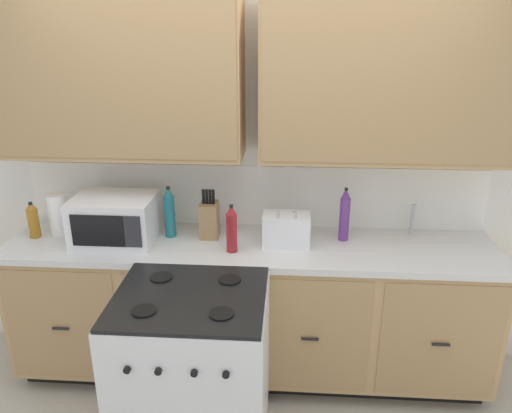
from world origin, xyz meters
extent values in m
plane|color=#B2A893|center=(0.00, 0.00, 0.00)|extent=(8.00, 8.00, 0.00)
cube|color=silver|center=(0.00, 0.62, 1.20)|extent=(4.13, 0.05, 2.40)
cube|color=white|center=(0.00, 0.60, 1.14)|extent=(2.93, 0.01, 0.40)
cube|color=tan|center=(-0.76, 0.43, 1.90)|extent=(1.42, 0.34, 0.92)
cube|color=#A58052|center=(-0.76, 0.26, 1.90)|extent=(1.39, 0.01, 0.86)
cube|color=tan|center=(0.76, 0.43, 1.90)|extent=(1.42, 0.34, 0.92)
cube|color=#A58052|center=(0.76, 0.26, 1.90)|extent=(1.39, 0.01, 0.86)
cube|color=black|center=(0.00, 0.33, 0.05)|extent=(2.88, 0.48, 0.10)
cube|color=tan|center=(0.00, 0.30, 0.50)|extent=(2.93, 0.60, 0.80)
cube|color=#A88354|center=(-1.10, 0.00, 0.50)|extent=(0.68, 0.01, 0.73)
cube|color=black|center=(-1.10, -0.02, 0.49)|extent=(0.10, 0.01, 0.01)
cube|color=#A88354|center=(-0.37, 0.00, 0.50)|extent=(0.68, 0.01, 0.73)
cube|color=black|center=(-0.37, -0.02, 0.49)|extent=(0.10, 0.01, 0.01)
cube|color=#A88354|center=(0.37, 0.00, 0.50)|extent=(0.68, 0.01, 0.73)
cube|color=black|center=(0.37, -0.02, 0.49)|extent=(0.10, 0.01, 0.01)
cube|color=#A88354|center=(1.10, 0.00, 0.50)|extent=(0.68, 0.01, 0.73)
cube|color=black|center=(1.10, -0.02, 0.49)|extent=(0.10, 0.01, 0.01)
cube|color=silver|center=(0.00, 0.30, 0.92)|extent=(2.96, 0.63, 0.04)
cube|color=#A8AAAF|center=(1.00, 0.33, 0.92)|extent=(0.56, 0.38, 0.02)
cube|color=white|center=(-0.25, -0.33, 0.46)|extent=(0.76, 0.66, 0.92)
cube|color=black|center=(-0.25, -0.33, 0.93)|extent=(0.74, 0.65, 0.02)
cylinder|color=black|center=(-0.43, -0.49, 0.94)|extent=(0.12, 0.12, 0.01)
cylinder|color=black|center=(-0.07, -0.49, 0.94)|extent=(0.12, 0.12, 0.01)
cylinder|color=black|center=(-0.43, -0.17, 0.94)|extent=(0.12, 0.12, 0.01)
cylinder|color=black|center=(-0.07, -0.17, 0.94)|extent=(0.12, 0.12, 0.01)
cylinder|color=black|center=(-0.47, -0.67, 0.75)|extent=(0.03, 0.02, 0.03)
cylinder|color=black|center=(-0.33, -0.67, 0.75)|extent=(0.03, 0.02, 0.03)
cylinder|color=black|center=(-0.17, -0.67, 0.75)|extent=(0.03, 0.02, 0.03)
cylinder|color=black|center=(-0.03, -0.67, 0.75)|extent=(0.03, 0.02, 0.03)
cube|color=white|center=(-0.82, 0.29, 1.08)|extent=(0.48, 0.36, 0.28)
cube|color=black|center=(-0.86, 0.10, 1.08)|extent=(0.31, 0.01, 0.19)
cube|color=#28282D|center=(-0.65, 0.10, 1.08)|extent=(0.10, 0.01, 0.19)
cube|color=white|center=(0.22, 0.31, 1.03)|extent=(0.28, 0.18, 0.19)
cube|color=black|center=(0.17, 0.31, 1.12)|extent=(0.02, 0.13, 0.01)
cube|color=black|center=(0.27, 0.31, 1.12)|extent=(0.02, 0.13, 0.01)
cube|color=#9C794E|center=(-0.26, 0.39, 1.05)|extent=(0.11, 0.14, 0.22)
cylinder|color=black|center=(-0.29, 0.38, 1.20)|extent=(0.02, 0.02, 0.09)
cylinder|color=black|center=(-0.27, 0.38, 1.20)|extent=(0.02, 0.02, 0.09)
cylinder|color=black|center=(-0.25, 0.38, 1.20)|extent=(0.02, 0.02, 0.09)
cylinder|color=black|center=(-0.23, 0.38, 1.20)|extent=(0.02, 0.02, 0.09)
cylinder|color=#B2B5BA|center=(1.00, 0.51, 1.04)|extent=(0.02, 0.02, 0.20)
cylinder|color=white|center=(-1.21, 0.36, 1.07)|extent=(0.12, 0.12, 0.26)
cylinder|color=#663384|center=(0.57, 0.40, 1.07)|extent=(0.06, 0.06, 0.27)
cone|color=#663384|center=(0.57, 0.40, 1.24)|extent=(0.06, 0.06, 0.07)
cylinder|color=black|center=(0.57, 0.40, 1.26)|extent=(0.02, 0.02, 0.02)
cylinder|color=maroon|center=(-0.10, 0.18, 1.05)|extent=(0.06, 0.06, 0.23)
cone|color=maroon|center=(-0.10, 0.18, 1.20)|extent=(0.06, 0.06, 0.06)
cylinder|color=black|center=(-0.10, 0.18, 1.22)|extent=(0.02, 0.02, 0.02)
cylinder|color=#9E6619|center=(-1.34, 0.30, 1.03)|extent=(0.07, 0.07, 0.18)
cone|color=#9E6619|center=(-1.34, 0.30, 1.14)|extent=(0.06, 0.06, 0.05)
cylinder|color=black|center=(-1.34, 0.30, 1.16)|extent=(0.02, 0.02, 0.02)
cylinder|color=#1E707A|center=(-0.50, 0.37, 1.07)|extent=(0.07, 0.07, 0.26)
cone|color=#1E707A|center=(-0.50, 0.37, 1.23)|extent=(0.06, 0.06, 0.07)
cylinder|color=black|center=(-0.50, 0.37, 1.25)|extent=(0.02, 0.02, 0.02)
camera|label=1|loc=(0.23, -2.44, 2.21)|focal=35.09mm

